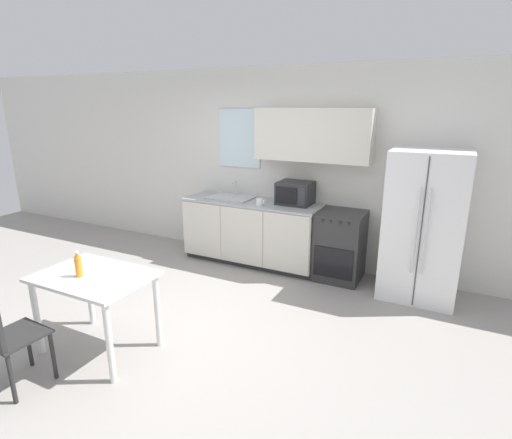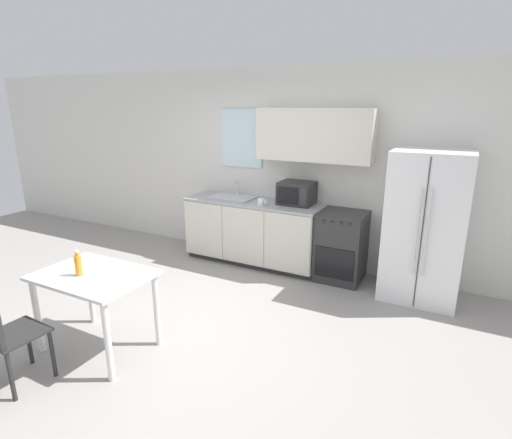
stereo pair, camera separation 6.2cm
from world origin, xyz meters
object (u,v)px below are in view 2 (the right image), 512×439
(oven_range, at_px, (341,246))
(coffee_mug, at_px, (261,202))
(dining_chair_near, at_px, (1,329))
(refrigerator, at_px, (425,227))
(dining_table, at_px, (95,287))
(microwave, at_px, (297,193))
(drink_bottle, at_px, (78,265))

(oven_range, distance_m, coffee_mug, 1.19)
(oven_range, bearing_deg, dining_chair_near, -117.94)
(coffee_mug, bearing_deg, refrigerator, 3.82)
(dining_table, distance_m, dining_chair_near, 0.76)
(oven_range, relative_size, refrigerator, 0.52)
(oven_range, distance_m, microwave, 0.91)
(drink_bottle, bearing_deg, oven_range, 58.50)
(coffee_mug, xyz_separation_m, dining_table, (-0.48, -2.37, -0.33))
(dining_table, relative_size, dining_chair_near, 1.08)
(oven_range, bearing_deg, microwave, 173.45)
(coffee_mug, xyz_separation_m, drink_bottle, (-0.56, -2.45, -0.11))
(dining_table, bearing_deg, refrigerator, 44.98)
(coffee_mug, height_order, dining_chair_near, coffee_mug)
(microwave, bearing_deg, dining_table, -108.32)
(refrigerator, relative_size, dining_table, 1.72)
(dining_table, distance_m, drink_bottle, 0.25)
(drink_bottle, bearing_deg, dining_chair_near, -101.07)
(coffee_mug, relative_size, dining_table, 0.13)
(oven_range, relative_size, coffee_mug, 7.03)
(microwave, xyz_separation_m, coffee_mug, (-0.39, -0.27, -0.11))
(microwave, bearing_deg, drink_bottle, -109.32)
(refrigerator, height_order, coffee_mug, refrigerator)
(coffee_mug, bearing_deg, microwave, 34.91)
(dining_chair_near, bearing_deg, oven_range, 65.18)
(refrigerator, bearing_deg, dining_table, -135.02)
(dining_chair_near, relative_size, drink_bottle, 3.98)
(microwave, distance_m, coffee_mug, 0.49)
(coffee_mug, bearing_deg, oven_range, 10.51)
(dining_chair_near, bearing_deg, refrigerator, 53.13)
(microwave, height_order, drink_bottle, microwave)
(refrigerator, distance_m, coffee_mug, 2.03)
(refrigerator, xyz_separation_m, drink_bottle, (-2.59, -2.58, -0.01))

